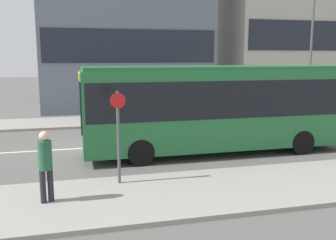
{
  "coord_description": "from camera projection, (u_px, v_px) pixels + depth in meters",
  "views": [
    {
      "loc": [
        -0.6,
        -15.78,
        3.82
      ],
      "look_at": [
        2.97,
        -1.67,
        1.36
      ],
      "focal_mm": 40.0,
      "sensor_mm": 36.0,
      "label": 1
    }
  ],
  "objects": [
    {
      "name": "lane_centerline",
      "position": [
        91.0,
        148.0,
        15.87
      ],
      "size": [
        41.8,
        0.16,
        0.01
      ],
      "color": "silver",
      "rests_on": "ground_plane"
    },
    {
      "name": "parked_car_0",
      "position": [
        315.0,
        111.0,
        22.03
      ],
      "size": [
        4.66,
        1.84,
        1.41
      ],
      "color": "silver",
      "rests_on": "ground_plane"
    },
    {
      "name": "sidewalk_near",
      "position": [
        101.0,
        201.0,
        9.88
      ],
      "size": [
        44.0,
        3.5,
        0.13
      ],
      "color": "gray",
      "rests_on": "ground_plane"
    },
    {
      "name": "bus_stop_sign",
      "position": [
        118.0,
        130.0,
        10.82
      ],
      "size": [
        0.44,
        0.12,
        2.73
      ],
      "color": "#4C4C51",
      "rests_on": "sidewalk_near"
    },
    {
      "name": "ground_plane",
      "position": [
        91.0,
        148.0,
        15.87
      ],
      "size": [
        120.0,
        120.0,
        0.0
      ],
      "primitive_type": "plane",
      "color": "#595654"
    },
    {
      "name": "street_lamp",
      "position": [
        311.0,
        43.0,
        23.22
      ],
      "size": [
        0.36,
        0.36,
        7.48
      ],
      "color": "#4C4C51",
      "rests_on": "sidewalk_far"
    },
    {
      "name": "pedestrian_near_stop",
      "position": [
        45.0,
        162.0,
        9.47
      ],
      "size": [
        0.34,
        0.34,
        1.86
      ],
      "rotation": [
        0.0,
        0.0,
        0.44
      ],
      "color": "#23232D",
      "rests_on": "sidewalk_near"
    },
    {
      "name": "sidewalk_far",
      "position": [
        85.0,
        122.0,
        21.83
      ],
      "size": [
        44.0,
        3.5,
        0.13
      ],
      "color": "gray",
      "rests_on": "ground_plane"
    },
    {
      "name": "city_bus",
      "position": [
        215.0,
        104.0,
        14.82
      ],
      "size": [
        10.46,
        2.53,
        3.46
      ],
      "rotation": [
        0.0,
        0.0,
        -0.07
      ],
      "color": "#236B38",
      "rests_on": "ground_plane"
    }
  ]
}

